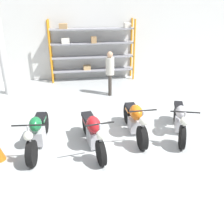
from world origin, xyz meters
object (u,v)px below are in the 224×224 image
at_px(motorcycle_red, 93,131).
at_px(person_browsing, 110,70).
at_px(shelving_rack, 92,49).
at_px(motorcycle_silver, 180,119).
at_px(motorcycle_green, 38,132).
at_px(motorcycle_orange, 135,120).

xyz_separation_m(motorcycle_red, person_browsing, (1.01, 3.73, 0.52)).
bearing_deg(shelving_rack, motorcycle_silver, -71.38).
height_order(motorcycle_green, motorcycle_orange, motorcycle_orange).
relative_size(motorcycle_green, motorcycle_red, 1.03).
bearing_deg(motorcycle_silver, motorcycle_green, -71.57).
distance_m(shelving_rack, person_browsing, 2.25).
bearing_deg(person_browsing, motorcycle_green, 66.56).
bearing_deg(person_browsing, motorcycle_silver, 122.78).
relative_size(shelving_rack, motorcycle_red, 1.82).
height_order(motorcycle_red, person_browsing, person_browsing).
relative_size(shelving_rack, motorcycle_green, 1.78).
xyz_separation_m(motorcycle_green, motorcycle_red, (1.34, -0.25, 0.04)).
relative_size(motorcycle_orange, person_browsing, 1.22).
bearing_deg(shelving_rack, person_browsing, -77.19).
bearing_deg(motorcycle_orange, motorcycle_silver, 81.98).
bearing_deg(person_browsing, motorcycle_red, 85.47).
distance_m(motorcycle_silver, person_browsing, 3.72).
bearing_deg(motorcycle_orange, motorcycle_green, -86.58).
distance_m(motorcycle_orange, person_browsing, 3.32).
xyz_separation_m(motorcycle_red, motorcycle_silver, (2.40, 0.32, 0.00)).
bearing_deg(shelving_rack, motorcycle_red, -95.09).
distance_m(shelving_rack, motorcycle_orange, 5.55).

